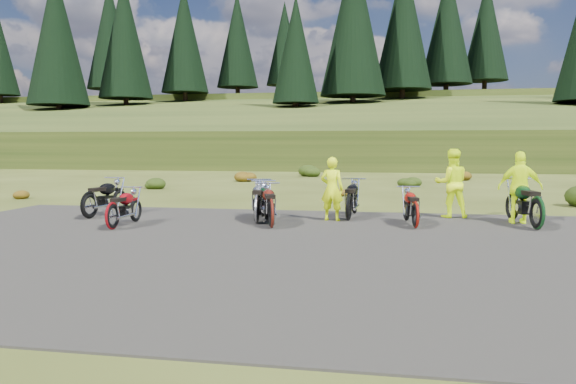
% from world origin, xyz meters
% --- Properties ---
extents(ground, '(300.00, 300.00, 0.00)m').
position_xyz_m(ground, '(0.00, 0.00, 0.00)').
color(ground, '#373F15').
rests_on(ground, ground).
extents(gravel_pad, '(20.00, 12.00, 0.04)m').
position_xyz_m(gravel_pad, '(0.00, -2.00, 0.00)').
color(gravel_pad, black).
rests_on(gravel_pad, ground).
extents(hill_slope, '(300.00, 45.97, 9.37)m').
position_xyz_m(hill_slope, '(0.00, 50.00, 0.00)').
color(hill_slope, '#243612').
rests_on(hill_slope, ground).
extents(hill_plateau, '(300.00, 90.00, 9.17)m').
position_xyz_m(hill_plateau, '(0.00, 110.00, 0.00)').
color(hill_plateau, '#243612').
rests_on(hill_plateau, ground).
extents(conifer_14, '(5.28, 5.28, 14.00)m').
position_xyz_m(conifer_14, '(-51.00, 70.00, 16.55)').
color(conifer_14, black).
rests_on(conifer_14, ground).
extents(conifer_15, '(7.92, 7.92, 20.00)m').
position_xyz_m(conifer_15, '(-45.00, 76.00, 20.16)').
color(conifer_15, black).
rests_on(conifer_15, ground).
extents(conifer_16, '(7.48, 7.48, 19.00)m').
position_xyz_m(conifer_16, '(-39.00, 51.00, 15.28)').
color(conifer_16, black).
rests_on(conifer_16, ground).
extents(conifer_17, '(7.04, 7.04, 18.00)m').
position_xyz_m(conifer_17, '(-33.00, 57.00, 15.97)').
color(conifer_17, black).
rests_on(conifer_17, ground).
extents(conifer_18, '(6.60, 6.60, 17.00)m').
position_xyz_m(conifer_18, '(-27.00, 63.00, 16.66)').
color(conifer_18, black).
rests_on(conifer_18, ground).
extents(conifer_19, '(6.16, 6.16, 16.00)m').
position_xyz_m(conifer_19, '(-21.00, 69.00, 17.36)').
color(conifer_19, black).
rests_on(conifer_19, ground).
extents(conifer_20, '(5.72, 5.72, 15.00)m').
position_xyz_m(conifer_20, '(-15.00, 75.00, 17.65)').
color(conifer_20, black).
rests_on(conifer_20, ground).
extents(conifer_21, '(5.28, 5.28, 14.00)m').
position_xyz_m(conifer_21, '(-9.00, 50.00, 12.56)').
color(conifer_21, black).
rests_on(conifer_21, ground).
extents(conifer_22, '(7.92, 7.92, 20.00)m').
position_xyz_m(conifer_22, '(-3.00, 56.00, 16.77)').
color(conifer_22, black).
rests_on(conifer_22, ground).
extents(conifer_23, '(7.48, 7.48, 19.00)m').
position_xyz_m(conifer_23, '(3.00, 62.00, 17.47)').
color(conifer_23, black).
rests_on(conifer_23, ground).
extents(conifer_24, '(7.04, 7.04, 18.00)m').
position_xyz_m(conifer_24, '(9.00, 68.00, 18.16)').
color(conifer_24, black).
rests_on(conifer_24, ground).
extents(conifer_25, '(6.60, 6.60, 17.00)m').
position_xyz_m(conifer_25, '(15.00, 74.00, 18.66)').
color(conifer_25, black).
rests_on(conifer_25, ground).
extents(shrub_0, '(0.77, 0.77, 0.45)m').
position_xyz_m(shrub_0, '(-12.00, 6.00, 0.23)').
color(shrub_0, brown).
rests_on(shrub_0, ground).
extents(shrub_1, '(1.03, 1.03, 0.61)m').
position_xyz_m(shrub_1, '(-9.10, 11.30, 0.31)').
color(shrub_1, black).
rests_on(shrub_1, ground).
extents(shrub_2, '(1.30, 1.30, 0.77)m').
position_xyz_m(shrub_2, '(-6.20, 16.60, 0.38)').
color(shrub_2, brown).
rests_on(shrub_2, ground).
extents(shrub_3, '(1.56, 1.56, 0.92)m').
position_xyz_m(shrub_3, '(-3.30, 21.90, 0.46)').
color(shrub_3, black).
rests_on(shrub_3, ground).
extents(shrub_4, '(0.77, 0.77, 0.45)m').
position_xyz_m(shrub_4, '(-0.40, 9.20, 0.23)').
color(shrub_4, brown).
rests_on(shrub_4, ground).
extents(shrub_5, '(1.03, 1.03, 0.61)m').
position_xyz_m(shrub_5, '(2.50, 14.50, 0.31)').
color(shrub_5, black).
rests_on(shrub_5, ground).
extents(shrub_6, '(1.30, 1.30, 0.77)m').
position_xyz_m(shrub_6, '(5.40, 19.80, 0.38)').
color(shrub_6, brown).
rests_on(shrub_6, ground).
extents(motorcycle_0, '(0.96, 2.18, 1.10)m').
position_xyz_m(motorcycle_0, '(-6.49, 1.09, 0.00)').
color(motorcycle_0, black).
rests_on(motorcycle_0, ground).
extents(motorcycle_1, '(0.63, 1.88, 0.98)m').
position_xyz_m(motorcycle_1, '(-4.92, -0.62, 0.00)').
color(motorcycle_1, maroon).
rests_on(motorcycle_1, ground).
extents(motorcycle_2, '(1.35, 2.18, 1.09)m').
position_xyz_m(motorcycle_2, '(-1.39, 0.89, 0.00)').
color(motorcycle_2, black).
rests_on(motorcycle_2, ground).
extents(motorcycle_3, '(1.05, 2.20, 1.11)m').
position_xyz_m(motorcycle_3, '(-1.76, 1.04, 0.00)').
color(motorcycle_3, '#B1B2B6').
rests_on(motorcycle_3, ground).
extents(motorcycle_4, '(1.25, 2.14, 1.07)m').
position_xyz_m(motorcycle_4, '(-1.21, 0.30, 0.00)').
color(motorcycle_4, '#56170E').
rests_on(motorcycle_4, ground).
extents(motorcycle_5, '(0.81, 2.13, 1.10)m').
position_xyz_m(motorcycle_5, '(0.55, 1.98, 0.00)').
color(motorcycle_5, black).
rests_on(motorcycle_5, ground).
extents(motorcycle_6, '(0.89, 1.94, 0.98)m').
position_xyz_m(motorcycle_6, '(2.25, 0.88, 0.00)').
color(motorcycle_6, maroon).
rests_on(motorcycle_6, ground).
extents(motorcycle_7, '(1.15, 2.38, 1.20)m').
position_xyz_m(motorcycle_7, '(5.11, 1.21, 0.00)').
color(motorcycle_7, '#0E3414').
rests_on(motorcycle_7, ground).
extents(person_middle, '(0.68, 0.51, 1.71)m').
position_xyz_m(person_middle, '(0.10, 1.91, 0.85)').
color(person_middle, '#DDFC0D').
rests_on(person_middle, ground).
extents(person_right_a, '(1.01, 0.82, 1.91)m').
position_xyz_m(person_right_a, '(3.32, 3.16, 0.96)').
color(person_right_a, '#DDFC0D').
rests_on(person_right_a, ground).
extents(person_right_b, '(1.10, 0.48, 1.87)m').
position_xyz_m(person_right_b, '(4.93, 2.26, 0.93)').
color(person_right_b, '#DDFC0D').
rests_on(person_right_b, ground).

